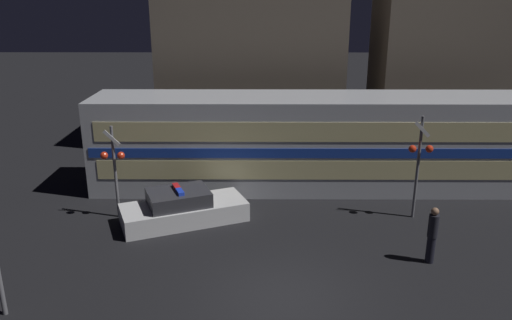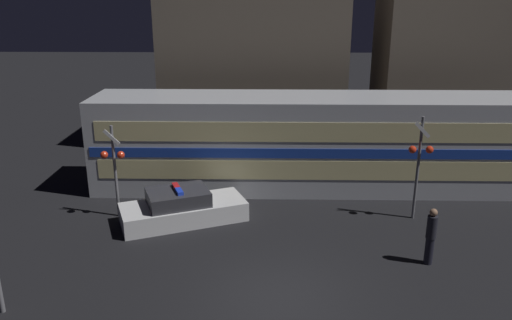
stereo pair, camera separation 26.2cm
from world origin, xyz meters
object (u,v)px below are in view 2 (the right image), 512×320
at_px(train, 318,142).
at_px(pedestrian, 431,236).
at_px(crossing_signal_near, 419,159).
at_px(police_car, 182,208).

xyz_separation_m(train, pedestrian, (2.73, -6.40, -0.99)).
height_order(train, pedestrian, train).
bearing_deg(train, crossing_signal_near, -45.48).
relative_size(train, police_car, 3.93).
distance_m(pedestrian, crossing_signal_near, 3.48).
xyz_separation_m(pedestrian, crossing_signal_near, (0.44, 3.17, 1.36)).
bearing_deg(crossing_signal_near, train, 134.52).
height_order(train, police_car, train).
xyz_separation_m(police_car, pedestrian, (7.84, -2.81, 0.43)).
height_order(police_car, pedestrian, pedestrian).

